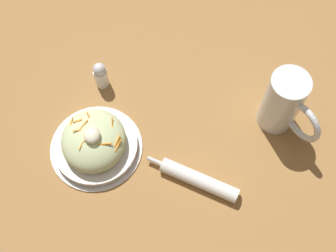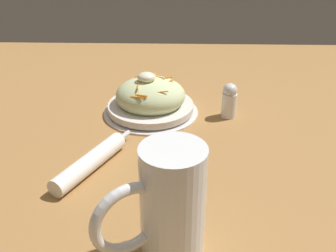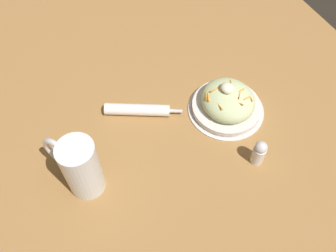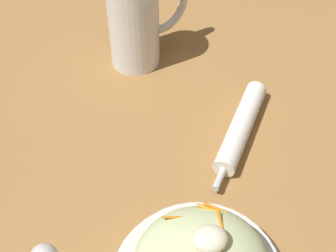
{
  "view_description": "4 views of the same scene",
  "coord_description": "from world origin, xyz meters",
  "px_view_note": "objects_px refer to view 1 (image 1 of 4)",
  "views": [
    {
      "loc": [
        0.33,
        -0.06,
        0.94
      ],
      "look_at": [
        -0.08,
        -0.04,
        0.09
      ],
      "focal_mm": 46.75,
      "sensor_mm": 36.0,
      "label": 1
    },
    {
      "loc": [
        -0.13,
        0.65,
        0.43
      ],
      "look_at": [
        -0.12,
        -0.03,
        0.06
      ],
      "focal_mm": 44.91,
      "sensor_mm": 36.0,
      "label": 2
    },
    {
      "loc": [
        -0.57,
        0.21,
        0.81
      ],
      "look_at": [
        -0.09,
        -0.02,
        0.05
      ],
      "focal_mm": 38.39,
      "sensor_mm": 36.0,
      "label": 3
    },
    {
      "loc": [
        -0.14,
        -0.46,
        0.55
      ],
      "look_at": [
        -0.09,
        -0.02,
        0.08
      ],
      "focal_mm": 51.78,
      "sensor_mm": 36.0,
      "label": 4
    }
  ],
  "objects_px": {
    "beer_mug": "(283,105)",
    "napkin_roll": "(198,180)",
    "salad_plate": "(94,142)",
    "salt_shaker": "(101,75)"
  },
  "relations": [
    {
      "from": "beer_mug",
      "to": "napkin_roll",
      "type": "bearing_deg",
      "value": -53.35
    },
    {
      "from": "beer_mug",
      "to": "salt_shaker",
      "type": "height_order",
      "value": "beer_mug"
    },
    {
      "from": "salad_plate",
      "to": "salt_shaker",
      "type": "xyz_separation_m",
      "value": [
        -0.17,
        0.01,
        0.01
      ]
    },
    {
      "from": "salad_plate",
      "to": "beer_mug",
      "type": "bearing_deg",
      "value": 97.03
    },
    {
      "from": "salt_shaker",
      "to": "napkin_roll",
      "type": "bearing_deg",
      "value": 38.95
    },
    {
      "from": "beer_mug",
      "to": "salt_shaker",
      "type": "bearing_deg",
      "value": -106.39
    },
    {
      "from": "napkin_roll",
      "to": "salt_shaker",
      "type": "relative_size",
      "value": 2.55
    },
    {
      "from": "salad_plate",
      "to": "napkin_roll",
      "type": "bearing_deg",
      "value": 67.65
    },
    {
      "from": "salad_plate",
      "to": "beer_mug",
      "type": "distance_m",
      "value": 0.43
    },
    {
      "from": "beer_mug",
      "to": "salad_plate",
      "type": "bearing_deg",
      "value": -82.97
    }
  ]
}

